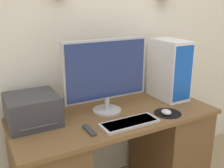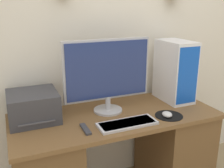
% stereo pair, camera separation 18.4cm
% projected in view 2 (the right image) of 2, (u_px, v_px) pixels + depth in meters
% --- Properties ---
extents(wall_back, '(6.40, 0.16, 2.85)m').
position_uv_depth(wall_back, '(97.00, 24.00, 2.07)').
color(wall_back, silver).
rests_on(wall_back, ground_plane).
extents(desk, '(1.51, 0.64, 0.76)m').
position_uv_depth(desk, '(116.00, 158.00, 2.03)').
color(desk, brown).
rests_on(desk, ground_plane).
extents(monitor, '(0.65, 0.22, 0.54)m').
position_uv_depth(monitor, '(108.00, 73.00, 1.90)').
color(monitor, '#B7B7BC').
rests_on(monitor, desk).
extents(keyboard, '(0.40, 0.15, 0.02)m').
position_uv_depth(keyboard, '(127.00, 123.00, 1.75)').
color(keyboard, silver).
rests_on(keyboard, desk).
extents(mousepad, '(0.20, 0.20, 0.00)m').
position_uv_depth(mousepad, '(169.00, 116.00, 1.90)').
color(mousepad, black).
rests_on(mousepad, desk).
extents(mouse, '(0.07, 0.08, 0.04)m').
position_uv_depth(mouse, '(167.00, 114.00, 1.87)').
color(mouse, silver).
rests_on(mouse, mousepad).
extents(computer_tower, '(0.21, 0.34, 0.50)m').
position_uv_depth(computer_tower, '(175.00, 71.00, 2.15)').
color(computer_tower, white).
rests_on(computer_tower, desk).
extents(printer, '(0.33, 0.33, 0.20)m').
position_uv_depth(printer, '(33.00, 106.00, 1.81)').
color(printer, '#38383D').
rests_on(printer, desk).
extents(remote_control, '(0.03, 0.15, 0.02)m').
position_uv_depth(remote_control, '(85.00, 129.00, 1.68)').
color(remote_control, '#38383D').
rests_on(remote_control, desk).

